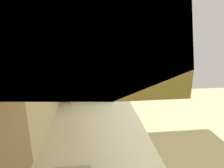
{
  "coord_description": "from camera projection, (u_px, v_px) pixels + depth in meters",
  "views": [
    {
      "loc": [
        -1.64,
        1.31,
        1.59
      ],
      "look_at": [
        -0.48,
        1.18,
        1.24
      ],
      "focal_mm": 29.9,
      "sensor_mm": 36.0,
      "label": 1
    }
  ],
  "objects": [
    {
      "name": "wall_back",
      "position": [
        49.0,
        64.0,
        1.6
      ],
      "size": [
        3.89,
        0.12,
        2.6
      ],
      "primitive_type": "cube",
      "color": "beige",
      "rests_on": "ground_plane"
    },
    {
      "name": "oven_range",
      "position": [
        94.0,
        97.0,
        3.19
      ],
      "size": [
        0.65,
        0.65,
        1.11
      ],
      "color": "black",
      "rests_on": "ground_plane"
    },
    {
      "name": "microwave",
      "position": [
        92.0,
        82.0,
        1.89
      ],
      "size": [
        0.45,
        0.4,
        0.29
      ],
      "color": "white",
      "rests_on": "counter_run"
    }
  ]
}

